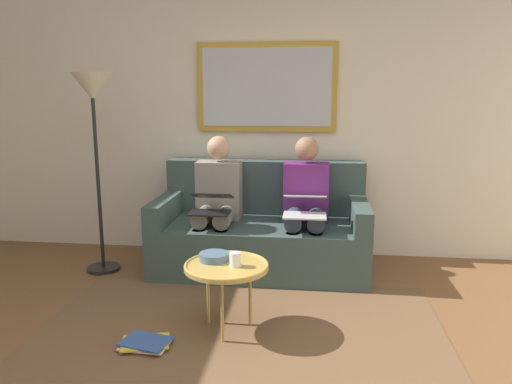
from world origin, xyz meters
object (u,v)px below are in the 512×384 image
couch (262,232)px  laptop_black (211,203)px  magazine_stack (145,343)px  laptop_silver (305,205)px  person_left (306,201)px  person_right (217,199)px  bowl (214,257)px  coffee_table (226,267)px  cup (235,260)px  framed_mirror (267,87)px  standing_lamp (93,109)px

couch → laptop_black: (0.38, 0.31, 0.31)m
laptop_black → magazine_stack: (0.17, 1.18, -0.60)m
laptop_silver → magazine_stack: size_ratio=1.16×
person_left → person_right: bearing=0.0°
bowl → person_right: 1.10m
bowl → person_left: size_ratio=0.17×
couch → coffee_table: bearing=85.7°
cup → person_right: 1.23m
framed_mirror → bowl: framed_mirror is taller
person_right → magazine_stack: size_ratio=3.51×
person_left → person_right: (0.75, 0.00, 0.00)m
person_left → framed_mirror: bearing=-50.5°
laptop_black → magazine_stack: size_ratio=1.09×
cup → magazine_stack: 0.73m
bowl → person_left: 1.22m
cup → magazine_stack: cup is taller
cup → person_left: (-0.41, -1.17, 0.12)m
laptop_black → framed_mirror: bearing=-118.4°
bowl → laptop_black: bearing=-77.1°
cup → bowl: 0.18m
bowl → standing_lamp: (1.16, -0.88, 0.90)m
person_left → laptop_black: size_ratio=3.23×
cup → laptop_black: (0.35, -0.93, 0.14)m
bowl → laptop_silver: laptop_silver is taller
bowl → magazine_stack: bearing=44.0°
magazine_stack → coffee_table: bearing=-148.7°
coffee_table → person_right: person_right is taller
laptop_silver → laptop_black: laptop_silver is taller
couch → person_left: size_ratio=1.57×
person_left → laptop_silver: 0.24m
magazine_stack → couch: bearing=-110.1°
laptop_black → magazine_stack: bearing=81.9°
person_left → magazine_stack: 1.79m
framed_mirror → cup: bearing=88.9°
framed_mirror → standing_lamp: 1.51m
bowl → magazine_stack: (0.36, 0.35, -0.44)m
person_right → standing_lamp: standing_lamp is taller
framed_mirror → cup: size_ratio=13.98×
framed_mirror → laptop_silver: 1.21m
magazine_stack → standing_lamp: size_ratio=0.20×
coffee_table → couch: bearing=-94.3°
coffee_table → person_right: (0.29, -1.15, 0.18)m
person_right → coffee_table: bearing=104.0°
framed_mirror → laptop_black: framed_mirror is taller
person_left → laptop_silver: (-0.00, 0.24, 0.02)m
couch → coffee_table: (0.09, 1.22, 0.11)m
framed_mirror → magazine_stack: (0.54, 1.88, -1.53)m
cup → laptop_black: bearing=-69.6°
laptop_black → standing_lamp: size_ratio=0.21×
standing_lamp → person_right: bearing=-168.4°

